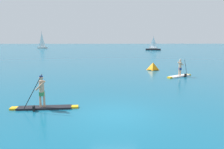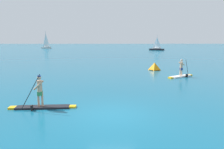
% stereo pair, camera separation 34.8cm
% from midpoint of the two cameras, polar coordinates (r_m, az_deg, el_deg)
% --- Properties ---
extents(ground, '(440.00, 440.00, 0.00)m').
position_cam_midpoint_polar(ground, '(10.43, 0.80, -10.86)').
color(ground, '#145B7A').
extents(paddleboarder_mid_center, '(3.55, 0.83, 1.96)m').
position_cam_midpoint_polar(paddleboarder_mid_center, '(11.82, -17.88, -6.87)').
color(paddleboarder_mid_center, black).
rests_on(paddleboarder_mid_center, ground).
extents(paddleboarder_far_right, '(2.93, 2.09, 1.78)m').
position_cam_midpoint_polar(paddleboarder_far_right, '(21.91, 18.66, 0.25)').
color(paddleboarder_far_right, white).
rests_on(paddleboarder_far_right, ground).
extents(race_marker_buoy, '(1.40, 1.40, 0.93)m').
position_cam_midpoint_polar(race_marker_buoy, '(26.07, 11.88, 2.04)').
color(race_marker_buoy, orange).
rests_on(race_marker_buoy, ground).
extents(sailboat_left_horizon, '(4.47, 1.68, 7.66)m').
position_cam_midpoint_polar(sailboat_left_horizon, '(99.32, -17.37, 7.49)').
color(sailboat_left_horizon, white).
rests_on(sailboat_left_horizon, ground).
extents(sailboat_right_horizon, '(5.58, 3.24, 5.46)m').
position_cam_midpoint_polar(sailboat_right_horizon, '(78.87, 12.22, 6.94)').
color(sailboat_right_horizon, black).
rests_on(sailboat_right_horizon, ground).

